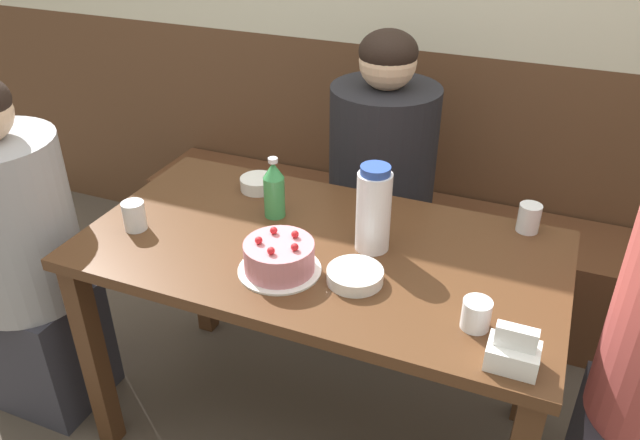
# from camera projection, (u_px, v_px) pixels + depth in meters

# --- Properties ---
(ground_plane) EXTENTS (12.00, 12.00, 0.00)m
(ground_plane) POSITION_uv_depth(u_px,v_px,m) (320.00, 426.00, 2.14)
(ground_plane) COLOR #4C4238
(bench_seat) EXTENTS (2.22, 0.38, 0.43)m
(bench_seat) POSITION_uv_depth(u_px,v_px,m) (393.00, 250.00, 2.68)
(bench_seat) COLOR #56331E
(bench_seat) RESTS_ON ground_plane
(dining_table) EXTENTS (1.35, 0.72, 0.74)m
(dining_table) POSITION_uv_depth(u_px,v_px,m) (320.00, 275.00, 1.81)
(dining_table) COLOR #4C2D19
(dining_table) RESTS_ON ground_plane
(birthday_cake) EXTENTS (0.22, 0.22, 0.10)m
(birthday_cake) POSITION_uv_depth(u_px,v_px,m) (279.00, 257.00, 1.63)
(birthday_cake) COLOR white
(birthday_cake) RESTS_ON dining_table
(water_pitcher) EXTENTS (0.10, 0.10, 0.25)m
(water_pitcher) POSITION_uv_depth(u_px,v_px,m) (374.00, 209.00, 1.68)
(water_pitcher) COLOR white
(water_pitcher) RESTS_ON dining_table
(soju_bottle) EXTENTS (0.06, 0.06, 0.19)m
(soju_bottle) POSITION_uv_depth(u_px,v_px,m) (274.00, 189.00, 1.85)
(soju_bottle) COLOR #388E4C
(soju_bottle) RESTS_ON dining_table
(napkin_holder) EXTENTS (0.11, 0.08, 0.11)m
(napkin_holder) POSITION_uv_depth(u_px,v_px,m) (513.00, 352.00, 1.33)
(napkin_holder) COLOR white
(napkin_holder) RESTS_ON dining_table
(bowl_soup_white) EXTENTS (0.12, 0.12, 0.04)m
(bowl_soup_white) POSITION_uv_depth(u_px,v_px,m) (258.00, 184.00, 2.03)
(bowl_soup_white) COLOR white
(bowl_soup_white) RESTS_ON dining_table
(bowl_rice_small) EXTENTS (0.15, 0.15, 0.03)m
(bowl_rice_small) POSITION_uv_depth(u_px,v_px,m) (355.00, 276.00, 1.60)
(bowl_rice_small) COLOR white
(bowl_rice_small) RESTS_ON dining_table
(glass_water_tall) EXTENTS (0.06, 0.06, 0.08)m
(glass_water_tall) POSITION_uv_depth(u_px,v_px,m) (529.00, 218.00, 1.80)
(glass_water_tall) COLOR silver
(glass_water_tall) RESTS_ON dining_table
(glass_tumbler_short) EXTENTS (0.07, 0.07, 0.07)m
(glass_tumbler_short) POSITION_uv_depth(u_px,v_px,m) (476.00, 314.00, 1.44)
(glass_tumbler_short) COLOR silver
(glass_tumbler_short) RESTS_ON dining_table
(glass_shot_small) EXTENTS (0.07, 0.07, 0.09)m
(glass_shot_small) POSITION_uv_depth(u_px,v_px,m) (134.00, 216.00, 1.81)
(glass_shot_small) COLOR silver
(glass_shot_small) RESTS_ON dining_table
(person_teal_shirt) EXTENTS (0.38, 0.38, 1.18)m
(person_teal_shirt) POSITION_uv_depth(u_px,v_px,m) (22.00, 260.00, 1.97)
(person_teal_shirt) COLOR #33333D
(person_teal_shirt) RESTS_ON ground_plane
(person_pale_blue_shirt) EXTENTS (0.39, 0.39, 1.20)m
(person_pale_blue_shirt) POSITION_uv_depth(u_px,v_px,m) (381.00, 193.00, 2.32)
(person_pale_blue_shirt) COLOR #33333D
(person_pale_blue_shirt) RESTS_ON ground_plane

